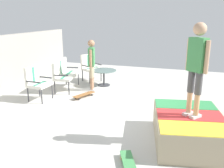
{
  "coord_description": "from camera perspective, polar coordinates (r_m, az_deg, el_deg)",
  "views": [
    {
      "loc": [
        -5.6,
        -1.92,
        2.47
      ],
      "look_at": [
        0.32,
        0.07,
        0.7
      ],
      "focal_mm": 39.1,
      "sensor_mm": 36.0,
      "label": 1
    }
  ],
  "objects": [
    {
      "name": "skateboard_by_bench",
      "position": [
        7.63,
        -6.57,
        -2.5
      ],
      "size": [
        0.82,
        0.49,
        0.1
      ],
      "color": "brown",
      "rests_on": "ground_plane"
    },
    {
      "name": "patio_bench",
      "position": [
        8.44,
        -11.26,
        2.82
      ],
      "size": [
        1.33,
        0.78,
        1.02
      ],
      "color": "#38383D",
      "rests_on": "ground_plane"
    },
    {
      "name": "patio_chair_near_house",
      "position": [
        9.45,
        -5.21,
        4.43
      ],
      "size": [
        0.81,
        0.79,
        1.02
      ],
      "color": "#38383D",
      "rests_on": "ground_plane"
    },
    {
      "name": "person_skater",
      "position": [
        4.72,
        19.21,
        4.65
      ],
      "size": [
        0.36,
        0.39,
        1.77
      ],
      "color": "silver",
      "rests_on": "skate_ramp"
    },
    {
      "name": "skateboard_spare",
      "position": [
        4.27,
        3.97,
        -18.14
      ],
      "size": [
        0.81,
        0.51,
        0.1
      ],
      "color": "#3F8C4C",
      "rests_on": "ground_plane"
    },
    {
      "name": "patio_table",
      "position": [
        8.78,
        -1.91,
        2.21
      ],
      "size": [
        0.9,
        0.9,
        0.57
      ],
      "color": "#38383D",
      "rests_on": "ground_plane"
    },
    {
      "name": "skate_ramp",
      "position": [
        5.18,
        17.85,
        -9.85
      ],
      "size": [
        2.16,
        2.39,
        0.58
      ],
      "color": "tan",
      "rests_on": "ground_plane"
    },
    {
      "name": "ground_plane",
      "position": [
        6.43,
        -0.34,
        -7.23
      ],
      "size": [
        12.0,
        12.0,
        0.1
      ],
      "primitive_type": "cube",
      "color": "beige"
    },
    {
      "name": "patio_chair_by_wall",
      "position": [
        7.56,
        -17.3,
        0.88
      ],
      "size": [
        0.63,
        0.57,
        1.02
      ],
      "color": "#38383D",
      "rests_on": "ground_plane"
    },
    {
      "name": "person_watching",
      "position": [
        8.09,
        -4.8,
        5.27
      ],
      "size": [
        0.47,
        0.3,
        1.7
      ],
      "color": "silver",
      "rests_on": "ground_plane"
    }
  ]
}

